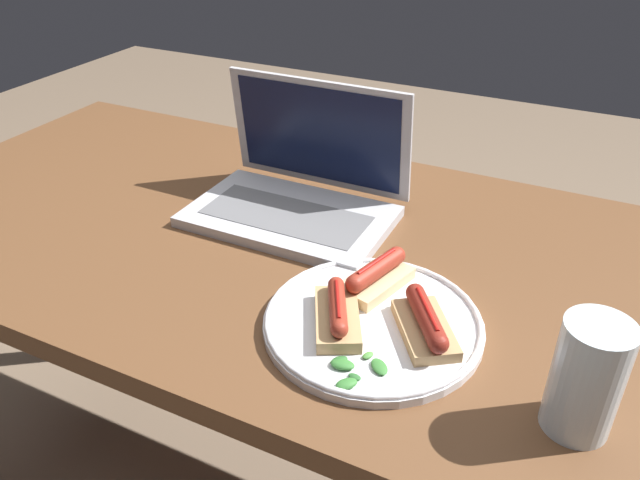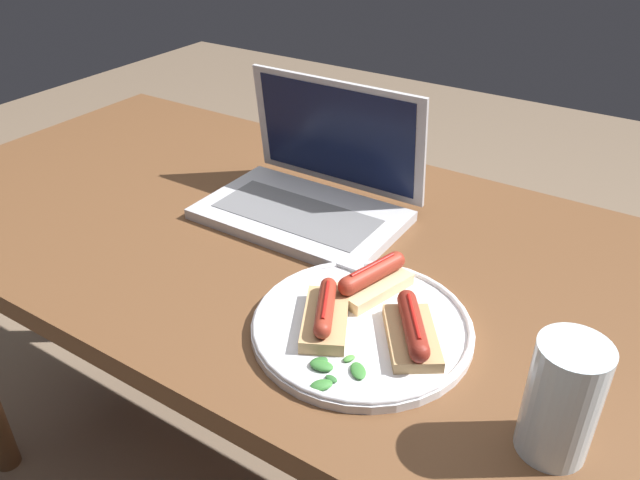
# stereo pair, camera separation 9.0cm
# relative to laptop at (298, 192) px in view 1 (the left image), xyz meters

# --- Properties ---
(desk) EXTENTS (1.49, 0.74, 0.72)m
(desk) POSITION_rel_laptop_xyz_m (0.02, -0.08, -0.12)
(desk) COLOR brown
(desk) RESTS_ON ground_plane
(laptop) EXTENTS (0.34, 0.23, 0.22)m
(laptop) POSITION_rel_laptop_xyz_m (0.00, 0.00, 0.00)
(laptop) COLOR #B7B7BC
(laptop) RESTS_ON desk
(plate) EXTENTS (0.29, 0.29, 0.02)m
(plate) POSITION_rel_laptop_xyz_m (0.23, -0.23, -0.03)
(plate) COLOR silver
(plate) RESTS_ON desk
(sausage_toast_left) EXTENTS (0.11, 0.13, 0.04)m
(sausage_toast_left) POSITION_rel_laptop_xyz_m (0.30, -0.23, -0.01)
(sausage_toast_left) COLOR tan
(sausage_toast_left) RESTS_ON plate
(sausage_toast_middle) EXTENTS (0.09, 0.12, 0.05)m
(sausage_toast_middle) POSITION_rel_laptop_xyz_m (0.21, -0.16, -0.01)
(sausage_toast_middle) COLOR #D6B784
(sausage_toast_middle) RESTS_ON plate
(sausage_toast_right) EXTENTS (0.10, 0.13, 0.04)m
(sausage_toast_right) POSITION_rel_laptop_xyz_m (0.19, -0.26, -0.01)
(sausage_toast_right) COLOR tan
(sausage_toast_right) RESTS_ON plate
(salad_pile) EXTENTS (0.08, 0.08, 0.01)m
(salad_pile) POSITION_rel_laptop_xyz_m (0.25, -0.33, -0.02)
(salad_pile) COLOR #2D662D
(salad_pile) RESTS_ON plate
(drinking_glass) EXTENTS (0.07, 0.07, 0.14)m
(drinking_glass) POSITION_rel_laptop_xyz_m (0.49, -0.29, 0.03)
(drinking_glass) COLOR silver
(drinking_glass) RESTS_ON desk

